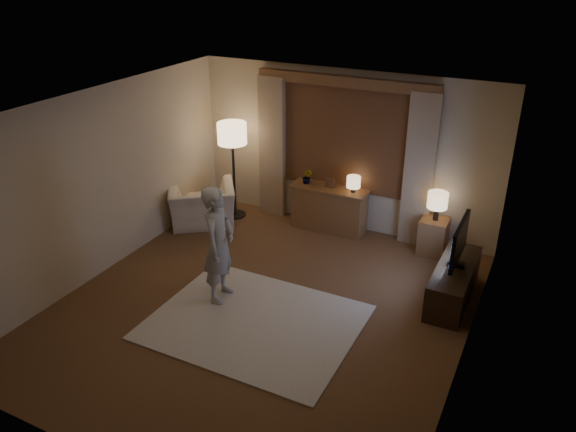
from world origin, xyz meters
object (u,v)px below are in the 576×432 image
Objects in this scene: armchair at (202,205)px; person at (219,244)px; tv_stand at (453,283)px; sideboard at (329,210)px; side_table at (433,236)px.

person reaches higher than armchair.
tv_stand is 3.11m from person.
tv_stand is at bearing -27.55° from sideboard.
tv_stand is (0.54, -1.14, -0.03)m from side_table.
person reaches higher than side_table.
sideboard is 2.14× the size of side_table.
tv_stand is 0.89× the size of person.
armchair is 0.76× the size of tv_stand.
sideboard is 0.76× the size of person.
sideboard is 1.74m from side_table.
tv_stand is at bearing 138.67° from armchair.
armchair reaches higher than side_table.
sideboard is at bearing 152.45° from tv_stand.
tv_stand is at bearing -73.07° from person.
person reaches higher than tv_stand.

